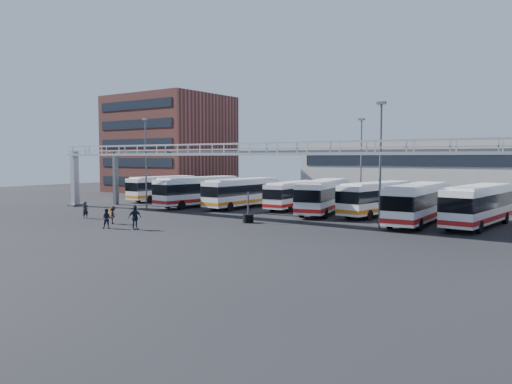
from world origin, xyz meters
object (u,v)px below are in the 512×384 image
Objects in this scene: pedestrian_c at (113,215)px; tire_stack at (248,218)px; bus_6 at (378,197)px; bus_7 at (418,202)px; light_pole_left at (146,158)px; bus_5 at (323,195)px; light_pole_mid at (380,158)px; bus_2 at (199,190)px; cone_left at (112,211)px; bus_1 at (188,189)px; bus_3 at (242,192)px; bus_4 at (295,194)px; cone_right at (111,210)px; bus_8 at (479,204)px; pedestrian_d at (135,218)px; bus_0 at (163,187)px; pedestrian_a at (86,210)px; light_pole_back at (361,158)px; pedestrian_b at (107,219)px.

tire_stack is (9.19, 7.44, -0.33)m from pedestrian_c.
bus_6 is 6.62m from bus_7.
bus_5 is (19.20, 6.37, -3.79)m from light_pole_left.
pedestrian_c is 11.82m from tire_stack.
light_pole_mid is at bearing -107.21° from pedestrian_c.
cone_left is at bearing -92.27° from bus_2.
bus_1 reaches higher than pedestrian_c.
light_pole_left is at bearing 104.93° from cone_left.
bus_3 is at bearing 170.86° from bus_7.
bus_4 reaches higher than pedestrian_c.
bus_7 is 17.50× the size of cone_right.
cone_left is (-26.33, -5.26, -5.41)m from light_pole_mid.
bus_8 is 7.40× the size of pedestrian_c.
bus_4 is (5.69, 2.25, -0.15)m from bus_3.
pedestrian_d is 10.02m from tire_stack.
tire_stack is at bearing -43.54° from bus_1.
bus_2 reaches higher than bus_0.
bus_6 reaches higher than pedestrian_c.
bus_8 is at bearing -58.70° from pedestrian_a.
light_pole_left is 0.99× the size of bus_4.
pedestrian_a is 2.43× the size of cone_right.
pedestrian_c is at bearing -52.66° from bus_0.
light_pole_left is 8.78m from bus_1.
bus_4 is at bearing 50.09° from cone_left.
pedestrian_d is at bearing -68.62° from bus_1.
pedestrian_d is (-7.38, -18.55, -0.96)m from bus_5.
bus_6 is at bearing 1.47° from bus_0.
bus_6 is 0.97× the size of bus_8.
bus_5 reaches higher than cone_left.
light_pole_mid is at bearing -109.88° from bus_7.
light_pole_back is 29.43m from pedestrian_b.
light_pole_mid is 6.25× the size of pedestrian_b.
pedestrian_d is 2.93× the size of cone_right.
light_pole_back reaches higher than bus_3.
light_pole_mid is 0.99× the size of bus_4.
cone_left is at bearing -168.71° from light_pole_mid.
bus_2 reaches higher than pedestrian_a.
bus_7 reaches higher than pedestrian_a.
bus_6 is (-3.60, 8.87, -3.87)m from light_pole_mid.
bus_5 is at bearing 32.58° from cone_right.
pedestrian_a is 9.79m from pedestrian_d.
bus_6 reaches higher than pedestrian_a.
bus_1 reaches higher than cone_right.
pedestrian_a is 4.69m from cone_right.
pedestrian_a is 3.69m from cone_left.
bus_1 reaches higher than tire_stack.
bus_8 is at bearing -40.20° from pedestrian_d.
pedestrian_b is at bearing -107.91° from pedestrian_a.
pedestrian_c is 2.52× the size of cone_left.
light_pole_mid is 3.73× the size of tire_stack.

